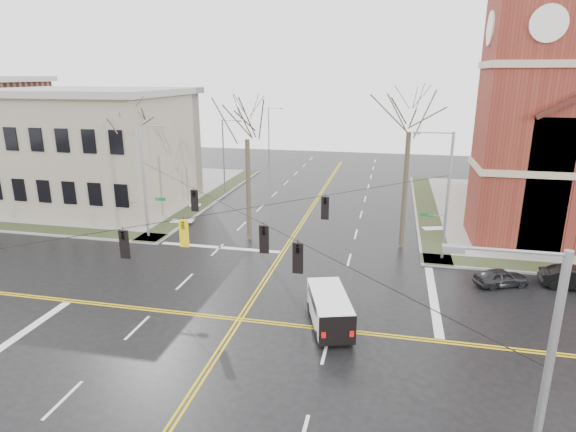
% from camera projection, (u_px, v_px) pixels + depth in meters
% --- Properties ---
extents(ground, '(120.00, 120.00, 0.00)m').
position_uv_depth(ground, '(240.00, 319.00, 26.18)').
color(ground, black).
rests_on(ground, ground).
extents(sidewalks, '(80.00, 80.00, 0.17)m').
position_uv_depth(sidewalks, '(240.00, 318.00, 26.16)').
color(sidewalks, gray).
rests_on(sidewalks, ground).
extents(road_markings, '(100.00, 100.00, 0.01)m').
position_uv_depth(road_markings, '(240.00, 319.00, 26.18)').
color(road_markings, gold).
rests_on(road_markings, ground).
extents(civic_building_a, '(18.00, 14.00, 11.00)m').
position_uv_depth(civic_building_a, '(89.00, 151.00, 47.88)').
color(civic_building_a, gray).
rests_on(civic_building_a, ground).
extents(signal_pole_ne, '(2.75, 0.22, 9.00)m').
position_uv_depth(signal_pole_ne, '(445.00, 193.00, 33.22)').
color(signal_pole_ne, gray).
rests_on(signal_pole_ne, ground).
extents(signal_pole_nw, '(2.75, 0.22, 9.00)m').
position_uv_depth(signal_pole_nw, '(146.00, 178.00, 37.88)').
color(signal_pole_nw, gray).
rests_on(signal_pole_nw, ground).
extents(signal_pole_se, '(2.75, 0.22, 9.00)m').
position_uv_depth(signal_pole_se, '(533.00, 412.00, 11.68)').
color(signal_pole_se, gray).
rests_on(signal_pole_se, ground).
extents(span_wires, '(23.02, 23.02, 0.03)m').
position_uv_depth(span_wires, '(236.00, 210.00, 24.42)').
color(span_wires, black).
rests_on(span_wires, ground).
extents(traffic_signals, '(8.21, 8.26, 1.30)m').
position_uv_depth(traffic_signals, '(232.00, 228.00, 24.01)').
color(traffic_signals, black).
rests_on(traffic_signals, ground).
extents(streetlight_north_a, '(2.30, 0.20, 8.00)m').
position_uv_depth(streetlight_north_a, '(225.00, 153.00, 53.33)').
color(streetlight_north_a, gray).
rests_on(streetlight_north_a, ground).
extents(streetlight_north_b, '(2.30, 0.20, 8.00)m').
position_uv_depth(streetlight_north_b, '(270.00, 132.00, 72.06)').
color(streetlight_north_b, gray).
rests_on(streetlight_north_b, ground).
extents(cargo_van, '(3.14, 5.02, 1.79)m').
position_uv_depth(cargo_van, '(329.00, 306.00, 25.38)').
color(cargo_van, white).
rests_on(cargo_van, ground).
extents(parked_car_a, '(3.59, 2.53, 1.13)m').
position_uv_depth(parked_car_a, '(501.00, 277.00, 30.20)').
color(parked_car_a, black).
rests_on(parked_car_a, ground).
extents(parked_car_b, '(4.17, 1.74, 1.34)m').
position_uv_depth(parked_car_b, '(576.00, 279.00, 29.76)').
color(parked_car_b, black).
rests_on(parked_car_b, ground).
extents(tree_nw_far, '(4.00, 4.00, 11.60)m').
position_uv_depth(tree_nw_far, '(130.00, 130.00, 39.67)').
color(tree_nw_far, '#322920').
rests_on(tree_nw_far, ground).
extents(tree_nw_near, '(4.00, 4.00, 11.81)m').
position_uv_depth(tree_nw_near, '(247.00, 133.00, 36.69)').
color(tree_nw_near, '#322920').
rests_on(tree_nw_near, ground).
extents(tree_ne, '(4.00, 4.00, 12.97)m').
position_uv_depth(tree_ne, '(409.00, 124.00, 34.66)').
color(tree_ne, '#322920').
rests_on(tree_ne, ground).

